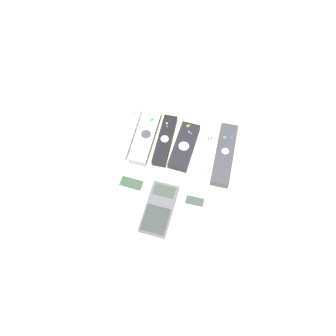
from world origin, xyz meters
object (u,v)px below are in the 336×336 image
object	(u,v)px
remote_2	(165,140)
remote_5	(224,154)
remote_1	(146,137)
remote_4	(205,150)
calculator_2	(192,215)
remote_0	(127,133)
calculator_1	(159,209)
remote_3	(184,146)
calculator_0	(126,199)

from	to	relation	value
remote_2	remote_5	xyz separation A→B (m)	(0.18, -0.00, -0.00)
remote_2	remote_1	bearing A→B (deg)	-179.01
remote_4	calculator_2	bearing A→B (deg)	-86.17
remote_0	calculator_2	size ratio (longest dim) A/B	1.58
remote_5	calculator_1	bearing A→B (deg)	-124.95
remote_5	calculator_2	world-z (taller)	remote_5
remote_0	remote_2	world-z (taller)	same
remote_4	calculator_1	size ratio (longest dim) A/B	1.02
remote_4	remote_3	bearing A→B (deg)	-177.05
remote_2	remote_0	bearing A→B (deg)	-179.74
remote_4	remote_5	world-z (taller)	remote_4
remote_0	remote_3	distance (m)	0.18
remote_0	remote_3	bearing A→B (deg)	-2.47
remote_0	remote_4	distance (m)	0.24
remote_5	calculator_1	distance (m)	0.26
remote_2	remote_4	size ratio (longest dim) A/B	1.14
remote_0	remote_4	size ratio (longest dim) A/B	1.22
remote_2	remote_4	world-z (taller)	same
remote_5	calculator_1	size ratio (longest dim) A/B	1.39
remote_0	remote_1	size ratio (longest dim) A/B	0.97
calculator_0	calculator_1	size ratio (longest dim) A/B	0.97
remote_1	remote_3	xyz separation A→B (m)	(0.12, -0.00, -0.00)
remote_5	calculator_0	distance (m)	0.32
remote_5	calculator_0	xyz separation A→B (m)	(-0.24, -0.21, -0.01)
remote_4	calculator_2	world-z (taller)	remote_4
remote_5	calculator_0	world-z (taller)	remote_5
remote_3	calculator_0	world-z (taller)	remote_3
remote_3	calculator_0	xyz separation A→B (m)	(-0.12, -0.21, -0.01)
calculator_1	remote_0	bearing A→B (deg)	127.83
calculator_0	calculator_1	distance (m)	0.10
remote_2	calculator_2	xyz separation A→B (m)	(0.13, -0.21, -0.01)
remote_0	calculator_0	size ratio (longest dim) A/B	1.28
remote_0	remote_1	distance (m)	0.06
calculator_0	calculator_1	bearing A→B (deg)	0.54
remote_1	remote_0	bearing A→B (deg)	-179.09
remote_0	calculator_1	xyz separation A→B (m)	(0.16, -0.21, -0.00)
remote_5	remote_4	bearing A→B (deg)	-179.28
remote_1	calculator_1	xyz separation A→B (m)	(0.10, -0.21, -0.00)
remote_1	remote_3	bearing A→B (deg)	-2.38
remote_2	calculator_0	xyz separation A→B (m)	(-0.06, -0.21, -0.01)
calculator_0	remote_5	bearing A→B (deg)	43.92
calculator_2	remote_1	bearing A→B (deg)	130.98
remote_4	calculator_1	distance (m)	0.23
calculator_1	remote_3	bearing A→B (deg)	85.18
remote_0	remote_2	xyz separation A→B (m)	(0.12, 0.01, -0.00)
remote_0	remote_1	xyz separation A→B (m)	(0.06, 0.00, 0.00)
remote_5	calculator_1	xyz separation A→B (m)	(-0.14, -0.21, -0.00)
calculator_1	remote_1	bearing A→B (deg)	115.84
remote_3	remote_4	size ratio (longest dim) A/B	1.05
calculator_1	calculator_2	size ratio (longest dim) A/B	1.28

